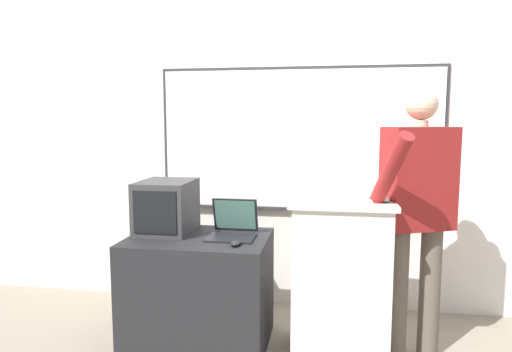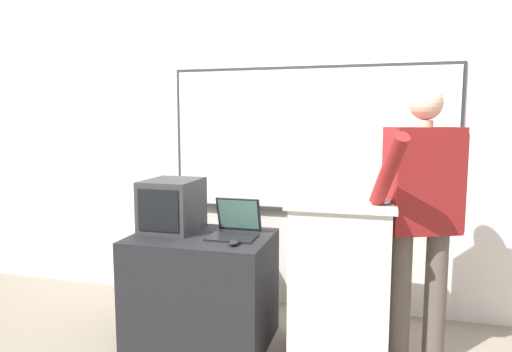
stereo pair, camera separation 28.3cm
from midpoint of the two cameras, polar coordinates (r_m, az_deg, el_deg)
The scene contains 9 objects.
back_wall at distance 3.66m, azimuth 3.65°, elevation 5.82°, with size 6.40×0.17×2.86m.
lectern_podium at distance 2.95m, azimuth 7.72°, elevation -12.61°, with size 0.63×0.52×1.02m.
side_desk at distance 3.18m, azimuth -9.71°, elevation -13.96°, with size 0.92×0.67×0.74m.
person_presenter at distance 2.92m, azimuth 16.96°, elevation -3.58°, with size 0.60×0.67×1.69m.
laptop at distance 3.05m, azimuth -5.53°, elevation -6.13°, with size 0.31×0.31×0.24m.
wireless_keyboard at distance 2.76m, azimuth 8.08°, elevation -2.89°, with size 0.40×0.12×0.02m.
computer_mouse_by_laptop at distance 2.82m, azimuth -5.47°, elevation -8.39°, with size 0.06×0.10×0.03m.
computer_mouse_by_keyboard at distance 2.76m, azimuth 13.02°, elevation -2.84°, with size 0.06×0.10×0.03m.
crt_monitor at distance 3.21m, azimuth -13.63°, elevation -3.74°, with size 0.35×0.43×0.35m.
Camera 1 is at (0.22, -2.50, 1.50)m, focal length 32.00 mm.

